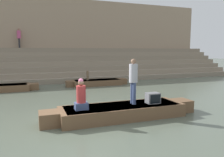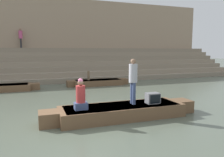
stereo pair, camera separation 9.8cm
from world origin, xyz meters
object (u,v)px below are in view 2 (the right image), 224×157
Objects in this scene: rowboat_main at (122,111)px; moored_boat_distant at (98,82)px; tv_set at (153,98)px; person_rowing at (81,97)px; person_on_steps at (21,37)px; person_standing at (133,78)px; mooring_post at (89,78)px.

moored_boat_distant is at bearing 82.25° from rowboat_main.
tv_set reaches higher than rowboat_main.
person_rowing is 2.91m from tv_set.
person_on_steps reaches higher than person_rowing.
person_on_steps reaches higher than moored_boat_distant.
rowboat_main is 1.78m from person_rowing.
tv_set is 16.00m from person_on_steps.
person_standing is (0.47, 0.05, 1.27)m from rowboat_main.
person_on_steps is (-4.28, 14.54, 3.65)m from rowboat_main.
moored_boat_distant is at bearing 83.18° from person_standing.
moored_boat_distant is (3.00, 8.28, -0.73)m from person_rowing.
mooring_post is (0.15, 8.16, -0.98)m from person_standing.
person_rowing is at bearing -175.76° from rowboat_main.
person_standing is 8.31m from moored_boat_distant.
mooring_post is 8.68m from person_on_steps.
mooring_post is (-0.64, 8.34, -0.16)m from tv_set.
person_rowing reaches higher than mooring_post.
tv_set is at bearing 35.75° from person_on_steps.
person_on_steps is at bearing 115.55° from tv_set.
person_standing is at bearing 172.28° from tv_set.
tv_set is 8.37m from mooring_post.
person_rowing reaches higher than rowboat_main.
person_standing is 2.19m from person_rowing.
tv_set is at bearing 2.87° from person_rowing.
person_standing reaches higher than mooring_post.
tv_set is at bearing -89.20° from moored_boat_distant.
person_rowing is 8.60m from mooring_post.
person_standing reaches higher than tv_set.
moored_boat_distant is (0.10, 8.33, -0.48)m from tv_set.
tv_set reaches higher than moored_boat_distant.
rowboat_main is at bearing 6.55° from person_rowing.
person_on_steps is at bearing 127.74° from mooring_post.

